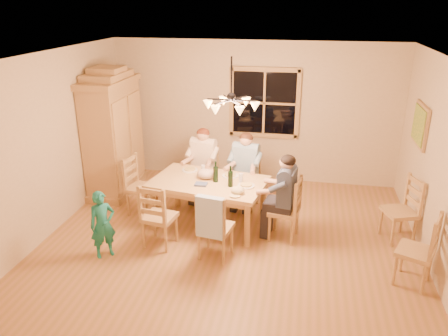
% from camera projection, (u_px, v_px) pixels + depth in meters
% --- Properties ---
extents(floor, '(5.50, 5.50, 0.00)m').
position_uv_depth(floor, '(230.00, 239.00, 6.60)').
color(floor, olive).
rests_on(floor, ground).
extents(ceiling, '(5.50, 5.00, 0.02)m').
position_uv_depth(ceiling, '(232.00, 56.00, 5.62)').
color(ceiling, white).
rests_on(ceiling, wall_back).
extents(wall_back, '(5.50, 0.02, 2.70)m').
position_uv_depth(wall_back, '(254.00, 112.00, 8.40)').
color(wall_back, tan).
rests_on(wall_back, floor).
extents(wall_left, '(0.02, 5.00, 2.70)m').
position_uv_depth(wall_left, '(52.00, 143.00, 6.60)').
color(wall_left, tan).
rests_on(wall_left, floor).
extents(wall_right, '(0.02, 5.00, 2.70)m').
position_uv_depth(wall_right, '(441.00, 168.00, 5.62)').
color(wall_right, tan).
rests_on(wall_right, floor).
extents(window, '(1.30, 0.06, 1.30)m').
position_uv_depth(window, '(264.00, 103.00, 8.26)').
color(window, black).
rests_on(window, wall_back).
extents(painting, '(0.06, 0.78, 0.64)m').
position_uv_depth(painting, '(420.00, 125.00, 6.64)').
color(painting, olive).
rests_on(painting, wall_right).
extents(chandelier, '(0.77, 0.68, 0.71)m').
position_uv_depth(chandelier, '(231.00, 104.00, 5.85)').
color(chandelier, black).
rests_on(chandelier, ceiling).
extents(armoire, '(0.66, 1.40, 2.30)m').
position_uv_depth(armoire, '(114.00, 136.00, 7.94)').
color(armoire, olive).
rests_on(armoire, floor).
extents(dining_table, '(1.89, 1.33, 0.76)m').
position_uv_depth(dining_table, '(209.00, 187.00, 6.80)').
color(dining_table, tan).
rests_on(dining_table, floor).
extents(chair_far_left, '(0.50, 0.49, 0.99)m').
position_uv_depth(chair_far_left, '(204.00, 184.00, 7.79)').
color(chair_far_left, '#A27A47').
rests_on(chair_far_left, floor).
extents(chair_far_right, '(0.50, 0.49, 0.99)m').
position_uv_depth(chair_far_right, '(245.00, 190.00, 7.53)').
color(chair_far_right, '#A27A47').
rests_on(chair_far_right, floor).
extents(chair_near_left, '(0.50, 0.49, 0.99)m').
position_uv_depth(chair_near_left, '(160.00, 226.00, 6.35)').
color(chair_near_left, '#A27A47').
rests_on(chair_near_left, floor).
extents(chair_near_right, '(0.50, 0.49, 0.99)m').
position_uv_depth(chair_near_right, '(216.00, 237.00, 6.06)').
color(chair_near_right, '#A27A47').
rests_on(chair_near_right, floor).
extents(chair_end_left, '(0.49, 0.50, 0.99)m').
position_uv_depth(chair_end_left, '(142.00, 196.00, 7.32)').
color(chair_end_left, '#A27A47').
rests_on(chair_end_left, floor).
extents(chair_end_right, '(0.49, 0.50, 0.99)m').
position_uv_depth(chair_end_right, '(284.00, 220.00, 6.53)').
color(chair_end_right, '#A27A47').
rests_on(chair_end_right, floor).
extents(adult_woman, '(0.44, 0.48, 0.87)m').
position_uv_depth(adult_woman, '(203.00, 156.00, 7.59)').
color(adult_woman, beige).
rests_on(adult_woman, floor).
extents(adult_plaid_man, '(0.44, 0.48, 0.87)m').
position_uv_depth(adult_plaid_man, '(246.00, 161.00, 7.34)').
color(adult_plaid_man, teal).
rests_on(adult_plaid_man, floor).
extents(adult_slate_man, '(0.48, 0.44, 0.87)m').
position_uv_depth(adult_slate_man, '(286.00, 187.00, 6.34)').
color(adult_slate_man, '#3A445D').
rests_on(adult_slate_man, floor).
extents(towel, '(0.39, 0.16, 0.58)m').
position_uv_depth(towel, '(210.00, 217.00, 5.75)').
color(towel, '#A9C5E5').
rests_on(towel, chair_near_right).
extents(wine_bottle_a, '(0.08, 0.08, 0.33)m').
position_uv_depth(wine_bottle_a, '(216.00, 172.00, 6.67)').
color(wine_bottle_a, black).
rests_on(wine_bottle_a, dining_table).
extents(wine_bottle_b, '(0.08, 0.08, 0.33)m').
position_uv_depth(wine_bottle_b, '(230.00, 176.00, 6.50)').
color(wine_bottle_b, black).
rests_on(wine_bottle_b, dining_table).
extents(plate_woman, '(0.26, 0.26, 0.02)m').
position_uv_depth(plate_woman, '(190.00, 170.00, 7.16)').
color(plate_woman, white).
rests_on(plate_woman, dining_table).
extents(plate_plaid, '(0.26, 0.26, 0.02)m').
position_uv_depth(plate_plaid, '(230.00, 176.00, 6.93)').
color(plate_plaid, white).
rests_on(plate_plaid, dining_table).
extents(plate_slate, '(0.26, 0.26, 0.02)m').
position_uv_depth(plate_slate, '(246.00, 186.00, 6.55)').
color(plate_slate, white).
rests_on(plate_slate, dining_table).
extents(wine_glass_a, '(0.06, 0.06, 0.14)m').
position_uv_depth(wine_glass_a, '(203.00, 169.00, 7.02)').
color(wine_glass_a, silver).
rests_on(wine_glass_a, dining_table).
extents(wine_glass_b, '(0.06, 0.06, 0.14)m').
position_uv_depth(wine_glass_b, '(241.00, 178.00, 6.69)').
color(wine_glass_b, silver).
rests_on(wine_glass_b, dining_table).
extents(cap, '(0.20, 0.20, 0.11)m').
position_uv_depth(cap, '(237.00, 190.00, 6.29)').
color(cap, '#CABB86').
rests_on(cap, dining_table).
extents(napkin, '(0.20, 0.17, 0.03)m').
position_uv_depth(napkin, '(201.00, 184.00, 6.59)').
color(napkin, '#475683').
rests_on(napkin, dining_table).
extents(cloth_bundle, '(0.28, 0.22, 0.15)m').
position_uv_depth(cloth_bundle, '(206.00, 174.00, 6.82)').
color(cloth_bundle, tan).
rests_on(cloth_bundle, dining_table).
extents(child, '(0.42, 0.41, 0.97)m').
position_uv_depth(child, '(103.00, 224.00, 6.01)').
color(child, '#1B7C75').
rests_on(child, floor).
extents(chair_spare_front, '(0.56, 0.57, 0.99)m').
position_uv_depth(chair_spare_front, '(413.00, 262.00, 5.48)').
color(chair_spare_front, '#A27A47').
rests_on(chair_spare_front, floor).
extents(chair_spare_back, '(0.54, 0.56, 0.99)m').
position_uv_depth(chair_spare_back, '(398.00, 221.00, 6.49)').
color(chair_spare_back, '#A27A47').
rests_on(chair_spare_back, floor).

